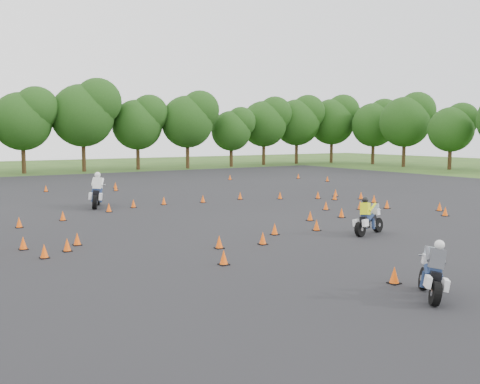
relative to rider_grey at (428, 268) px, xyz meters
The scene contains 7 objects.
ground 10.49m from the rider_grey, 71.80° to the left, with size 140.00×140.00×0.00m, color #2D5119.
asphalt_pad 16.29m from the rider_grey, 78.41° to the left, with size 62.00×62.00×0.00m, color black.
treeline 45.33m from the rider_grey, 80.46° to the left, with size 86.84×32.52×10.66m.
traffic_cones 15.73m from the rider_grey, 79.63° to the left, with size 36.13×33.45×0.45m.
rider_grey is the anchor object (origin of this frame).
rider_yellow 8.48m from the rider_grey, 53.61° to the left, with size 1.99×0.61×1.54m, color #D5E314, non-canonical shape.
rider_white 21.00m from the rider_grey, 95.11° to the left, with size 2.58×0.79×1.99m, color silver, non-canonical shape.
Camera 1 is at (-14.20, -18.43, 4.06)m, focal length 40.00 mm.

